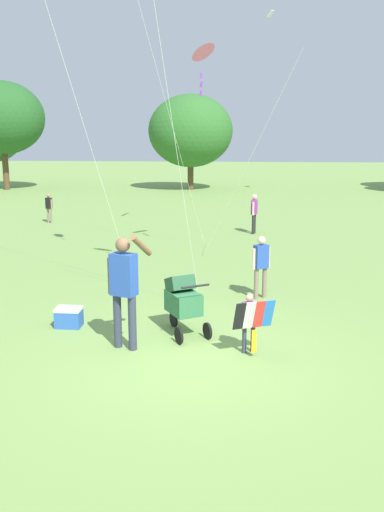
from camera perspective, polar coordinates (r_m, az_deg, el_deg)
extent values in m
plane|color=#75994C|center=(8.55, -0.72, -10.48)|extent=(120.00, 120.00, 0.00)
cylinder|color=brown|center=(35.67, -18.60, 8.28)|extent=(0.36, 0.36, 2.24)
ellipsoid|color=#235623|center=(35.61, -18.95, 13.30)|extent=(5.02, 4.52, 4.27)
cylinder|color=brown|center=(33.90, -0.15, 8.09)|extent=(0.36, 0.36, 1.48)
ellipsoid|color=#2D6628|center=(33.80, -0.15, 12.75)|extent=(5.03, 4.53, 4.28)
cylinder|color=#33384C|center=(8.76, 6.28, -8.34)|extent=(0.07, 0.07, 0.46)
cylinder|color=#33384C|center=(8.70, 5.39, -8.46)|extent=(0.07, 0.07, 0.46)
cube|color=purple|center=(8.60, 5.90, -5.87)|extent=(0.24, 0.20, 0.35)
cylinder|color=tan|center=(8.65, 6.66, -5.93)|extent=(0.05, 0.05, 0.31)
cylinder|color=tan|center=(8.56, 5.11, -6.12)|extent=(0.05, 0.05, 0.31)
sphere|color=tan|center=(8.52, 5.93, -4.30)|extent=(0.12, 0.12, 0.12)
cube|color=blue|center=(8.53, 7.86, -5.85)|extent=(0.21, 0.21, 0.45)
cube|color=red|center=(8.46, 6.89, -5.97)|extent=(0.21, 0.21, 0.45)
cube|color=white|center=(8.40, 5.91, -6.09)|extent=(0.21, 0.21, 0.45)
cube|color=black|center=(8.34, 4.91, -6.21)|extent=(0.21, 0.21, 0.45)
cube|color=#F4A319|center=(8.55, 6.39, -8.70)|extent=(0.08, 0.04, 0.36)
cylinder|color=#33384C|center=(8.91, -7.66, -6.59)|extent=(0.13, 0.13, 0.88)
cylinder|color=#33384C|center=(8.77, -6.15, -6.87)|extent=(0.13, 0.13, 0.88)
cube|color=#284CA8|center=(8.62, -7.05, -1.90)|extent=(0.44, 0.36, 0.66)
cylinder|color=brown|center=(8.76, -8.36, -2.01)|extent=(0.10, 0.10, 0.59)
cylinder|color=brown|center=(8.52, -5.24, 1.09)|extent=(0.28, 0.53, 0.41)
sphere|color=brown|center=(8.52, -7.13, 1.14)|extent=(0.23, 0.23, 0.23)
cylinder|color=black|center=(9.84, -1.91, -6.48)|extent=(0.18, 0.26, 0.28)
cylinder|color=black|center=(9.05, -1.37, -8.20)|extent=(0.18, 0.26, 0.28)
cylinder|color=black|center=(9.26, 1.59, -7.71)|extent=(0.18, 0.26, 0.28)
cube|color=#337247|center=(9.34, -0.89, -4.80)|extent=(0.71, 0.78, 0.36)
cube|color=#235031|center=(9.37, -1.22, -2.84)|extent=(0.57, 0.57, 0.35)
cylinder|color=black|center=(8.83, 0.36, -3.12)|extent=(0.43, 0.28, 0.04)
cylinder|color=silver|center=(9.47, -1.98, 13.19)|extent=(0.77, 2.20, 6.91)
cylinder|color=silver|center=(11.68, -11.76, 15.17)|extent=(1.83, 1.52, 7.87)
cylinder|color=silver|center=(15.74, -2.52, 14.86)|extent=(1.88, 2.69, 7.99)
cone|color=pink|center=(15.05, 1.13, 20.26)|extent=(0.82, 0.86, 0.43)
cube|color=purple|center=(15.00, 0.95, 18.05)|extent=(0.05, 0.07, 0.14)
cube|color=purple|center=(14.99, 0.95, 17.21)|extent=(0.08, 0.09, 0.14)
cube|color=purple|center=(14.92, 0.91, 16.39)|extent=(0.07, 0.08, 0.14)
cylinder|color=silver|center=(13.99, 5.70, 9.39)|extent=(2.36, 1.81, 5.20)
cube|color=white|center=(23.53, 8.08, 23.44)|extent=(0.30, 0.36, 0.28)
cylinder|color=#232328|center=(18.89, 6.31, 3.25)|extent=(0.10, 0.10, 0.66)
cylinder|color=#232328|center=(19.09, 6.43, 3.34)|extent=(0.10, 0.10, 0.66)
cube|color=purple|center=(18.91, 6.42, 5.03)|extent=(0.24, 0.32, 0.49)
cylinder|color=beige|center=(18.73, 6.31, 4.85)|extent=(0.07, 0.07, 0.44)
cylinder|color=beige|center=(19.09, 6.52, 4.99)|extent=(0.07, 0.07, 0.44)
sphere|color=beige|center=(18.86, 6.44, 6.08)|extent=(0.17, 0.17, 0.17)
cylinder|color=#7F705B|center=(11.47, 6.62, -2.84)|extent=(0.09, 0.09, 0.64)
cylinder|color=#7F705B|center=(11.57, 7.46, -2.72)|extent=(0.09, 0.09, 0.64)
cube|color=#284CA8|center=(11.39, 7.12, -0.06)|extent=(0.33, 0.29, 0.48)
cylinder|color=beige|center=(11.30, 6.37, -0.31)|extent=(0.07, 0.07, 0.43)
cylinder|color=beige|center=(11.49, 7.85, -0.14)|extent=(0.07, 0.07, 0.43)
sphere|color=beige|center=(11.32, 7.16, 1.62)|extent=(0.17, 0.17, 0.17)
cylinder|color=#7F705B|center=(21.77, -14.30, 4.01)|extent=(0.08, 0.08, 0.55)
cylinder|color=#7F705B|center=(21.90, -14.58, 4.05)|extent=(0.08, 0.08, 0.55)
cube|color=black|center=(21.77, -14.51, 5.28)|extent=(0.28, 0.25, 0.41)
cylinder|color=#A37556|center=(21.66, -14.26, 5.18)|extent=(0.06, 0.06, 0.37)
cylinder|color=#A37556|center=(21.89, -14.76, 5.23)|extent=(0.06, 0.06, 0.37)
sphere|color=#A37556|center=(21.74, -14.55, 6.04)|extent=(0.14, 0.14, 0.14)
cube|color=#2D5BB7|center=(10.06, -12.54, -6.30)|extent=(0.44, 0.32, 0.30)
cube|color=white|center=(10.00, -12.59, -5.35)|extent=(0.45, 0.33, 0.05)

